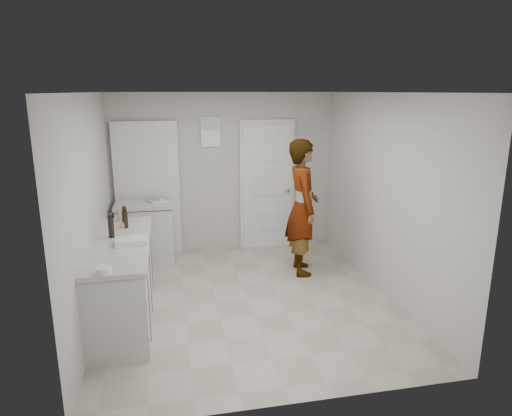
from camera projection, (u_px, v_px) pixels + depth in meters
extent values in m
plane|color=#A19887|center=(247.00, 299.00, 5.67)|extent=(4.00, 4.00, 0.00)
plane|color=#ABA8A1|center=(224.00, 173.00, 7.26)|extent=(3.50, 0.00, 3.50)
plane|color=#ABA8A1|center=(294.00, 263.00, 3.47)|extent=(3.50, 0.00, 3.50)
plane|color=#ABA8A1|center=(91.00, 209.00, 5.02)|extent=(0.00, 4.00, 4.00)
plane|color=#ABA8A1|center=(384.00, 195.00, 5.70)|extent=(0.00, 4.00, 4.00)
plane|color=silver|center=(246.00, 92.00, 5.05)|extent=(4.00, 4.00, 0.00)
cube|color=silver|center=(268.00, 187.00, 7.39)|extent=(0.80, 0.05, 2.00)
cube|color=silver|center=(267.00, 185.00, 7.41)|extent=(0.90, 0.04, 2.10)
sphere|color=tan|center=(288.00, 190.00, 7.42)|extent=(0.07, 0.07, 0.07)
cube|color=white|center=(211.00, 132.00, 7.03)|extent=(0.30, 0.02, 0.45)
cube|color=black|center=(148.00, 191.00, 7.06)|extent=(0.90, 0.05, 2.04)
cube|color=silver|center=(147.00, 190.00, 7.03)|extent=(0.98, 0.02, 2.10)
cube|color=beige|center=(123.00, 283.00, 5.10)|extent=(0.60, 1.90, 0.86)
cube|color=black|center=(125.00, 315.00, 5.19)|extent=(0.56, 1.86, 0.08)
cube|color=beige|center=(120.00, 243.00, 4.98)|extent=(0.64, 1.96, 0.05)
cube|color=beige|center=(146.00, 235.00, 6.80)|extent=(0.80, 0.55, 0.86)
cube|color=black|center=(147.00, 260.00, 6.89)|extent=(0.75, 0.54, 0.08)
cube|color=beige|center=(144.00, 205.00, 6.68)|extent=(0.84, 0.61, 0.05)
imported|color=silver|center=(302.00, 207.00, 6.33)|extent=(0.52, 0.73, 1.90)
cube|color=olive|center=(122.00, 215.00, 5.72)|extent=(0.11, 0.08, 0.16)
cylinder|color=tan|center=(123.00, 225.00, 5.44)|extent=(0.05, 0.05, 0.07)
cylinder|color=black|center=(125.00, 219.00, 5.44)|extent=(0.07, 0.07, 0.21)
sphere|color=black|center=(124.00, 208.00, 5.41)|extent=(0.06, 0.06, 0.06)
cylinder|color=black|center=(111.00, 227.00, 5.08)|extent=(0.06, 0.06, 0.23)
sphere|color=black|center=(110.00, 215.00, 5.04)|extent=(0.05, 0.05, 0.05)
cube|color=silver|center=(131.00, 241.00, 4.89)|extent=(0.34, 0.24, 0.06)
cube|color=silver|center=(131.00, 242.00, 4.90)|extent=(0.30, 0.20, 0.04)
cylinder|color=silver|center=(104.00, 270.00, 4.10)|extent=(0.14, 0.14, 0.06)
sphere|color=white|center=(101.00, 271.00, 4.09)|extent=(0.05, 0.05, 0.05)
sphere|color=white|center=(106.00, 270.00, 4.11)|extent=(0.05, 0.05, 0.05)
cube|color=white|center=(157.00, 201.00, 6.77)|extent=(0.34, 0.37, 0.01)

